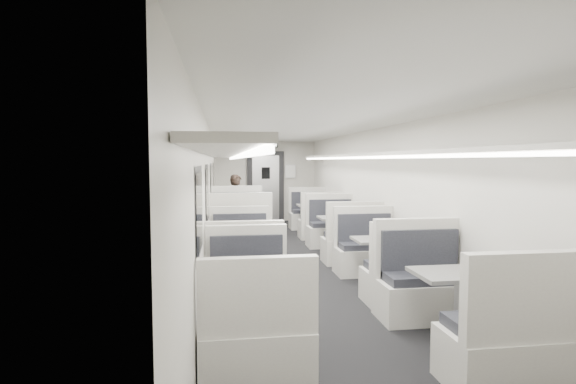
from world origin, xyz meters
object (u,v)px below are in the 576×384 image
object	(u,v)px
booth_left_b	(237,231)
vestibule_door	(266,187)
exit_sign	(267,145)
booth_left_a	(234,220)
booth_right_d	(459,308)
booth_right_b	(341,235)
booth_right_c	(382,262)
booth_left_d	(251,306)
booth_right_a	(314,218)
booth_left_c	(242,260)
passenger	(237,206)

from	to	relation	value
booth_left_b	vestibule_door	size ratio (longest dim) A/B	1.12
vestibule_door	exit_sign	xyz separation A→B (m)	(0.00, -0.49, 1.24)
booth_left_a	exit_sign	distance (m)	2.85
booth_right_d	booth_left_b	bearing A→B (deg)	112.20
exit_sign	booth_right_b	bearing A→B (deg)	-77.35
booth_left_a	exit_sign	xyz separation A→B (m)	(1.00, 1.84, 1.93)
booth_right_b	booth_right_c	xyz separation A→B (m)	(0.00, -2.31, -0.01)
booth_left_d	booth_right_a	world-z (taller)	booth_right_a
booth_left_b	vestibule_door	bearing A→B (deg)	77.42
exit_sign	vestibule_door	bearing A→B (deg)	90.00
booth_right_b	vestibule_door	distance (m)	5.09
booth_left_d	booth_right_c	size ratio (longest dim) A/B	0.98
booth_left_c	booth_right_a	distance (m)	4.88
booth_left_d	booth_right_a	size ratio (longest dim) A/B	0.95
booth_left_b	booth_right_b	bearing A→B (deg)	-13.02
booth_left_b	booth_right_b	distance (m)	2.05
booth_left_a	booth_right_a	bearing A→B (deg)	-2.14
booth_right_c	exit_sign	distance (m)	7.10
booth_left_d	passenger	world-z (taller)	passenger
booth_right_a	vestibule_door	bearing A→B (deg)	112.63
booth_left_a	booth_right_b	size ratio (longest dim) A/B	0.94
vestibule_door	exit_sign	bearing A→B (deg)	-90.00
booth_left_a	passenger	xyz separation A→B (m)	(0.06, -0.36, 0.40)
booth_right_c	passenger	bearing A→B (deg)	113.06
booth_left_c	booth_right_d	xyz separation A→B (m)	(2.00, -2.53, 0.02)
booth_left_b	booth_right_a	distance (m)	2.89
booth_left_c	booth_right_c	xyz separation A→B (m)	(2.00, -0.40, 0.00)
booth_left_c	booth_left_a	bearing A→B (deg)	90.00
booth_right_b	passenger	size ratio (longest dim) A/B	1.39
booth_right_b	exit_sign	size ratio (longest dim) A/B	3.35
booth_right_a	exit_sign	bearing A→B (deg)	117.62
booth_left_a	booth_left_c	size ratio (longest dim) A/B	0.98
booth_left_c	exit_sign	world-z (taller)	exit_sign
booth_left_b	booth_right_d	world-z (taller)	booth_left_b
booth_left_a	booth_left_c	distance (m)	4.53
booth_right_b	passenger	world-z (taller)	passenger
booth_left_d	exit_sign	xyz separation A→B (m)	(1.00, 8.46, 1.93)
booth_left_c	vestibule_door	world-z (taller)	vestibule_door
booth_left_b	exit_sign	xyz separation A→B (m)	(1.00, 3.99, 1.86)
booth_right_b	booth_right_c	world-z (taller)	booth_right_b
booth_right_c	exit_sign	world-z (taller)	exit_sign
booth_left_d	vestibule_door	bearing A→B (deg)	83.62
booth_left_c	vestibule_door	xyz separation A→B (m)	(1.00, 6.85, 0.68)
booth_right_d	passenger	size ratio (longest dim) A/B	1.42
booth_right_b	vestibule_door	xyz separation A→B (m)	(-1.00, 4.94, 0.67)
booth_left_b	booth_left_d	distance (m)	4.46
booth_left_d	booth_right_d	xyz separation A→B (m)	(2.00, -0.44, 0.03)
booth_left_c	passenger	xyz separation A→B (m)	(0.06, 4.17, 0.39)
passenger	booth_left_a	bearing A→B (deg)	73.89
booth_left_a	booth_right_b	world-z (taller)	booth_right_b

